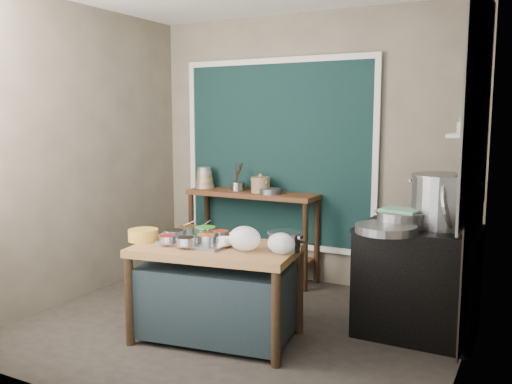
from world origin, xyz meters
The scene contains 30 objects.
floor centered at (0.00, 0.00, -0.01)m, with size 3.50×3.00×0.02m, color #2C2721.
back_wall centered at (0.00, 1.51, 1.40)m, with size 3.50×0.02×2.80m, color #746B59.
left_wall centered at (-1.76, 0.00, 1.40)m, with size 0.02×3.00×2.80m, color #746B59.
right_wall centered at (1.76, 0.00, 1.40)m, with size 0.02×3.00×2.80m, color #746B59.
curtain_panel centered at (-0.35, 1.47, 1.35)m, with size 2.10×0.02×1.90m, color black.
curtain_frame centered at (-0.35, 1.46, 1.35)m, with size 2.22×0.03×2.02m, color beige, non-canonical shape.
tile_panel centered at (1.74, 0.55, 1.85)m, with size 0.02×1.70×1.70m, color #B2B2AA.
soot_patch centered at (1.74, 0.65, 0.70)m, with size 0.01×1.30×1.30m, color black.
wall_shelf centered at (1.63, 0.85, 1.60)m, with size 0.22×0.70×0.03m, color beige.
prep_table centered at (-0.02, -0.30, 0.38)m, with size 1.25×0.72×0.75m, color brown.
back_counter centered at (-0.55, 1.28, 0.47)m, with size 1.45×0.40×0.95m, color #512D17.
stove_block centered at (1.35, 0.55, 0.42)m, with size 0.90×0.68×0.85m, color black.
stove_top centered at (1.35, 0.55, 0.86)m, with size 0.92×0.69×0.03m, color black.
condiment_tray centered at (-0.19, -0.28, 0.76)m, with size 0.56×0.40×0.02m, color gray.
condiment_bowls centered at (-0.21, -0.25, 0.81)m, with size 0.63×0.51×0.07m.
yellow_basin centered at (-0.64, -0.42, 0.80)m, with size 0.24×0.24×0.09m, color gold.
saucepan centered at (0.51, -0.18, 0.82)m, with size 0.26×0.26×0.14m, color gray, non-canonical shape.
plastic_bag_a centered at (0.25, -0.32, 0.84)m, with size 0.25×0.21×0.19m, color white.
plastic_bag_b centered at (0.53, -0.28, 0.83)m, with size 0.21×0.18×0.16m, color white.
bowl_stack centered at (-1.17, 1.31, 1.05)m, with size 0.21×0.21×0.24m.
utensil_cup centered at (-0.72, 1.27, 1.00)m, with size 0.16×0.16×0.09m, color gray.
ceramic_crock centered at (-0.45, 1.27, 1.02)m, with size 0.21×0.21×0.14m, color #8B6C4C, non-canonical shape.
wide_bowl centered at (-0.30, 1.22, 0.98)m, with size 0.23×0.23×0.06m, color gray.
stock_pot centered at (1.51, 0.63, 1.09)m, with size 0.53×0.53×0.42m, color gray, non-canonical shape.
pot_lid centered at (1.59, 0.53, 1.09)m, with size 0.42×0.42×0.02m, color gray.
steamer centered at (1.22, 0.45, 0.94)m, with size 0.39×0.39×0.13m, color gray, non-canonical shape.
green_cloth centered at (1.22, 0.45, 1.02)m, with size 0.28×0.22×0.02m, color #548D6B.
shallow_pan centered at (1.17, 0.20, 0.91)m, with size 0.46×0.46×0.06m, color gray.
shelf_bowl_stack centered at (1.63, 0.78, 1.67)m, with size 0.16×0.16×0.13m.
shelf_bowl_green centered at (1.63, 1.05, 1.64)m, with size 0.12×0.12×0.04m, color gray.
Camera 1 is at (2.18, -3.77, 1.73)m, focal length 38.00 mm.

